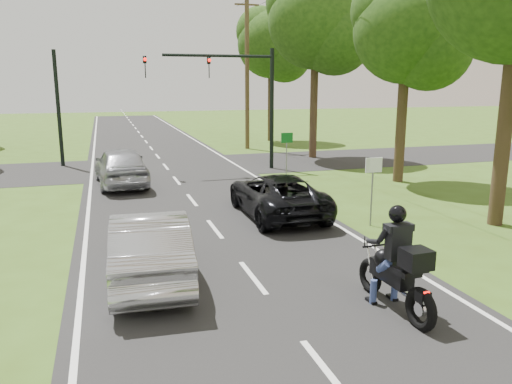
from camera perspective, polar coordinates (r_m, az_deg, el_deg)
ground at (r=11.46m, az=-0.38°, el=-9.77°), size 140.00×140.00×0.00m
road at (r=20.85m, az=-8.27°, el=0.28°), size 8.00×100.00×0.01m
cross_road at (r=26.70m, az=-10.27°, el=2.85°), size 60.00×7.00×0.01m
motorcycle_rider at (r=9.97m, az=15.86°, el=-8.59°), size 0.69×2.45×2.11m
dark_suv at (r=16.50m, az=2.39°, el=-0.31°), size 2.33×5.01×1.39m
silver_sedan at (r=11.41m, az=-12.05°, el=-5.98°), size 1.89×4.75×1.54m
silver_suv at (r=22.11m, az=-15.17°, el=2.89°), size 2.32×5.05×1.68m
traffic_signal at (r=25.00m, az=-2.29°, el=11.92°), size 6.38×0.44×6.00m
signal_pole_far at (r=28.29m, az=-21.65°, el=8.81°), size 0.20×0.20×6.00m
utility_pole_far at (r=33.48m, az=-1.03°, el=13.65°), size 1.60×0.28×10.00m
sign_white at (r=15.50m, az=13.24°, el=1.92°), size 0.55×0.07×2.12m
sign_green at (r=22.76m, az=3.54°, el=5.46°), size 0.55×0.07×2.12m
tree_row_c at (r=22.96m, az=17.66°, el=16.58°), size 4.80×4.65×8.76m
tree_row_d at (r=29.71m, az=7.59°, el=18.25°), size 5.76×5.58×10.45m
tree_row_e at (r=38.15m, az=2.26°, el=16.10°), size 5.28×5.12×9.61m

